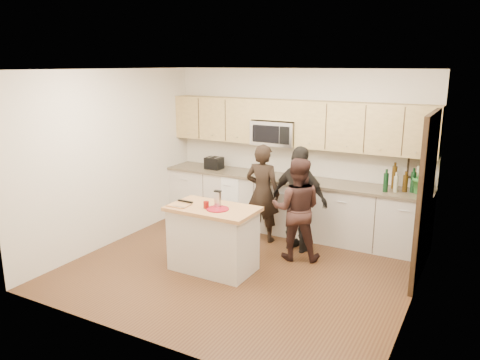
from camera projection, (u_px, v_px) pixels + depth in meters
The scene contains 21 objects.
floor at pixel (240, 268), 6.52m from camera, with size 4.50×4.50×0.00m, color #54351C.
room_shell at pixel (240, 146), 6.10m from camera, with size 4.52×4.02×2.71m.
back_cabinetry at pixel (288, 205), 7.84m from camera, with size 4.50×0.66×0.94m.
upper_cabinetry at pixel (296, 122), 7.62m from camera, with size 4.50×0.33×0.75m.
microwave at pixel (275, 133), 7.79m from camera, with size 0.76×0.41×0.40m.
doorway at pixel (427, 194), 5.96m from camera, with size 0.06×1.25×2.20m.
framed_picture at pixel (418, 166), 6.99m from camera, with size 0.30×0.03×0.38m.
dish_towel at pixel (233, 181), 8.04m from camera, with size 0.34×0.60×0.48m.
island at pixel (213, 238), 6.38m from camera, with size 1.21×0.71×0.90m.
red_plate at pixel (218, 209), 6.17m from camera, with size 0.30×0.30×0.02m, color maroon.
box_grater at pixel (218, 198), 6.23m from camera, with size 0.09×0.06×0.22m.
drink_glass at pixel (206, 205), 6.21m from camera, with size 0.08×0.08×0.09m, color maroon.
cutting_board at pixel (179, 205), 6.32m from camera, with size 0.28×0.20×0.02m, color #A67345.
tongs at pixel (185, 201), 6.44m from camera, with size 0.24×0.03×0.02m, color black.
knife at pixel (179, 207), 6.23m from camera, with size 0.19×0.02×0.01m, color silver.
toaster at pixel (214, 163), 8.36m from camera, with size 0.29×0.24×0.21m.
bottle_cluster at pixel (403, 180), 6.86m from camera, with size 0.48×0.34×0.40m.
orchid at pixel (423, 176), 6.72m from camera, with size 0.29×0.24×0.53m, color #307A31.
woman_left at pixel (263, 193), 7.39m from camera, with size 0.57×0.38×1.57m, color black.
woman_center at pixel (296, 209), 6.70m from camera, with size 0.73×0.57×1.49m, color black.
woman_right at pixel (299, 199), 6.97m from camera, with size 0.94×0.39×1.61m, color black.
Camera 1 is at (2.89, -5.29, 2.77)m, focal length 35.00 mm.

